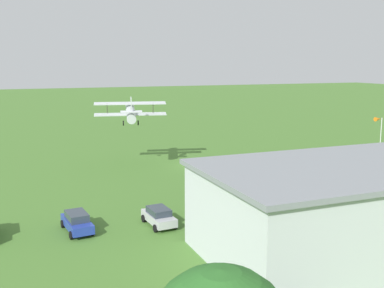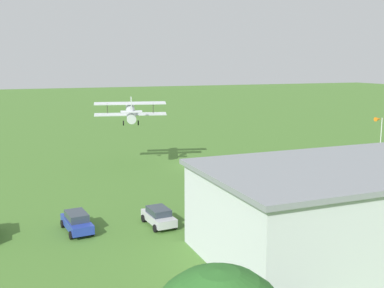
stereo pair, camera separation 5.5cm
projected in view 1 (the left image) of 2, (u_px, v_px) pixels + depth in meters
name	position (u px, v px, depth m)	size (l,w,h in m)	color
ground_plane	(193.00, 166.00, 61.29)	(400.00, 400.00, 0.00)	#47752D
hangar	(378.00, 203.00, 34.30)	(26.70, 12.59, 6.42)	silver
biplane	(131.00, 112.00, 59.49)	(9.45, 7.96, 3.95)	silver
car_silver	(159.00, 216.00, 38.84)	(2.21, 4.11, 1.53)	#B7B7BC
car_blue	(77.00, 222.00, 37.43)	(2.30, 4.44, 1.61)	#23389E
person_crossing_taxiway	(204.00, 188.00, 47.55)	(0.54, 0.54, 1.61)	#33723F
person_walking_on_apron	(245.00, 187.00, 47.86)	(0.41, 0.41, 1.61)	orange
person_at_fence_line	(207.00, 204.00, 42.42)	(0.50, 0.50, 1.53)	navy
windsock	(378.00, 122.00, 66.46)	(1.46, 0.86, 5.82)	silver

